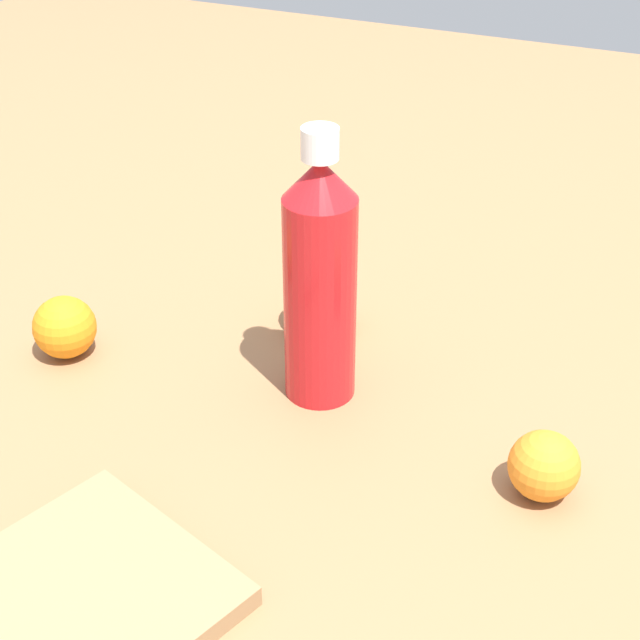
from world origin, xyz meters
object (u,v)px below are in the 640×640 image
(orange_0, at_px, (544,466))
(cutting_board, at_px, (56,617))
(orange_2, at_px, (65,327))
(water_bottle, at_px, (320,279))
(orange_1, at_px, (320,299))

(orange_0, relative_size, cutting_board, 0.26)
(orange_0, bearing_deg, orange_2, -91.46)
(orange_2, distance_m, cutting_board, 0.35)
(orange_2, bearing_deg, cutting_board, 34.70)
(orange_0, xyz_separation_m, orange_2, (-0.01, -0.49, 0.00))
(water_bottle, bearing_deg, orange_0, -39.50)
(orange_0, xyz_separation_m, orange_1, (-0.16, -0.27, 0.01))
(orange_0, height_order, cutting_board, orange_0)
(orange_2, bearing_deg, orange_1, 124.65)
(water_bottle, bearing_deg, orange_1, 88.90)
(orange_2, xyz_separation_m, cutting_board, (0.29, 0.20, -0.02))
(orange_1, bearing_deg, cutting_board, -1.84)
(cutting_board, bearing_deg, orange_1, -162.54)
(orange_1, relative_size, cutting_board, 0.31)
(water_bottle, bearing_deg, orange_2, 165.15)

